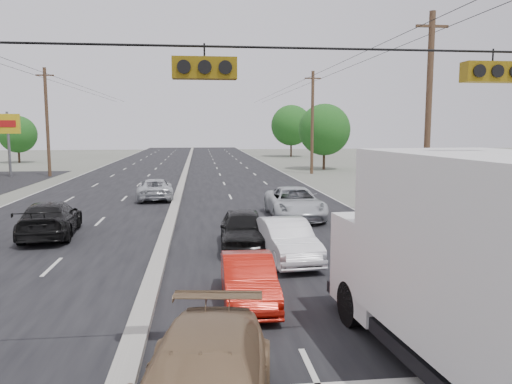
{
  "coord_description": "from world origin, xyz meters",
  "views": [
    {
      "loc": [
        1.39,
        -8.37,
        4.48
      ],
      "look_at": [
        3.42,
        9.32,
        2.2
      ],
      "focal_mm": 35.0,
      "sensor_mm": 36.0,
      "label": 1
    }
  ],
  "objects_px": {
    "queue_car_a": "(243,230)",
    "oncoming_near": "(50,219)",
    "tree_left_far": "(18,134)",
    "pole_sign_far": "(8,129)",
    "tree_right_mid": "(324,130)",
    "queue_car_c": "(294,203)",
    "queue_car_d": "(408,249)",
    "queue_car_b": "(286,241)",
    "oncoming_far": "(155,189)",
    "utility_pole_right_c": "(312,122)",
    "utility_pole_left_c": "(47,122)",
    "queue_car_e": "(395,219)",
    "tree_right_far": "(291,125)",
    "red_sedan": "(248,281)",
    "box_truck": "(481,267)",
    "utility_pole_right_b": "(428,115)"
  },
  "relations": [
    {
      "from": "queue_car_c",
      "to": "queue_car_d",
      "type": "height_order",
      "value": "queue_car_d"
    },
    {
      "from": "box_truck",
      "to": "oncoming_near",
      "type": "relative_size",
      "value": 1.62
    },
    {
      "from": "queue_car_b",
      "to": "queue_car_d",
      "type": "bearing_deg",
      "value": -35.47
    },
    {
      "from": "tree_left_far",
      "to": "queue_car_a",
      "type": "distance_m",
      "value": 56.14
    },
    {
      "from": "queue_car_b",
      "to": "oncoming_far",
      "type": "relative_size",
      "value": 0.9
    },
    {
      "from": "queue_car_a",
      "to": "oncoming_far",
      "type": "xyz_separation_m",
      "value": [
        -4.4,
        13.6,
        -0.07
      ]
    },
    {
      "from": "tree_left_far",
      "to": "queue_car_e",
      "type": "height_order",
      "value": "tree_left_far"
    },
    {
      "from": "tree_right_mid",
      "to": "tree_right_far",
      "type": "xyz_separation_m",
      "value": [
        1.0,
        25.0,
        0.62
      ]
    },
    {
      "from": "queue_car_c",
      "to": "queue_car_d",
      "type": "bearing_deg",
      "value": -79.77
    },
    {
      "from": "pole_sign_far",
      "to": "oncoming_far",
      "type": "bearing_deg",
      "value": -48.62
    },
    {
      "from": "oncoming_far",
      "to": "queue_car_d",
      "type": "bearing_deg",
      "value": 112.78
    },
    {
      "from": "oncoming_far",
      "to": "utility_pole_right_b",
      "type": "bearing_deg",
      "value": 143.92
    },
    {
      "from": "queue_car_a",
      "to": "queue_car_d",
      "type": "height_order",
      "value": "queue_car_d"
    },
    {
      "from": "utility_pole_right_c",
      "to": "queue_car_e",
      "type": "distance_m",
      "value": 28.9
    },
    {
      "from": "pole_sign_far",
      "to": "tree_right_mid",
      "type": "distance_m",
      "value": 31.4
    },
    {
      "from": "tree_right_far",
      "to": "queue_car_d",
      "type": "relative_size",
      "value": 1.5
    },
    {
      "from": "utility_pole_right_c",
      "to": "queue_car_d",
      "type": "bearing_deg",
      "value": -97.96
    },
    {
      "from": "tree_right_mid",
      "to": "red_sedan",
      "type": "xyz_separation_m",
      "value": [
        -12.4,
        -41.08,
        -3.73
      ]
    },
    {
      "from": "oncoming_near",
      "to": "pole_sign_far",
      "type": "bearing_deg",
      "value": -73.21
    },
    {
      "from": "tree_right_mid",
      "to": "box_truck",
      "type": "height_order",
      "value": "tree_right_mid"
    },
    {
      "from": "box_truck",
      "to": "queue_car_e",
      "type": "height_order",
      "value": "box_truck"
    },
    {
      "from": "queue_car_d",
      "to": "oncoming_near",
      "type": "height_order",
      "value": "queue_car_d"
    },
    {
      "from": "queue_car_a",
      "to": "box_truck",
      "type": "bearing_deg",
      "value": -70.26
    },
    {
      "from": "utility_pole_left_c",
      "to": "red_sedan",
      "type": "bearing_deg",
      "value": -67.29
    },
    {
      "from": "queue_car_c",
      "to": "queue_car_d",
      "type": "xyz_separation_m",
      "value": [
        1.63,
        -9.94,
        0.03
      ]
    },
    {
      "from": "utility_pole_left_c",
      "to": "tree_right_far",
      "type": "bearing_deg",
      "value": 46.47
    },
    {
      "from": "utility_pole_left_c",
      "to": "queue_car_e",
      "type": "relative_size",
      "value": 2.51
    },
    {
      "from": "tree_left_far",
      "to": "oncoming_near",
      "type": "relative_size",
      "value": 1.21
    },
    {
      "from": "tree_left_far",
      "to": "queue_car_a",
      "type": "relative_size",
      "value": 1.44
    },
    {
      "from": "utility_pole_right_c",
      "to": "tree_right_far",
      "type": "bearing_deg",
      "value": 83.35
    },
    {
      "from": "queue_car_a",
      "to": "oncoming_near",
      "type": "xyz_separation_m",
      "value": [
        -7.77,
        2.99,
        0.01
      ]
    },
    {
      "from": "utility_pole_left_c",
      "to": "utility_pole_right_b",
      "type": "distance_m",
      "value": 35.36
    },
    {
      "from": "utility_pole_right_c",
      "to": "tree_left_far",
      "type": "xyz_separation_m",
      "value": [
        -34.5,
        20.0,
        -1.39
      ]
    },
    {
      "from": "utility_pole_right_c",
      "to": "queue_car_a",
      "type": "bearing_deg",
      "value": -107.47
    },
    {
      "from": "pole_sign_far",
      "to": "red_sedan",
      "type": "distance_m",
      "value": 40.77
    },
    {
      "from": "box_truck",
      "to": "red_sedan",
      "type": "distance_m",
      "value": 5.88
    },
    {
      "from": "utility_pole_left_c",
      "to": "box_truck",
      "type": "relative_size",
      "value": 1.22
    },
    {
      "from": "queue_car_b",
      "to": "queue_car_c",
      "type": "bearing_deg",
      "value": 71.41
    },
    {
      "from": "queue_car_c",
      "to": "queue_car_d",
      "type": "distance_m",
      "value": 10.07
    },
    {
      "from": "queue_car_a",
      "to": "oncoming_far",
      "type": "bearing_deg",
      "value": 110.2
    },
    {
      "from": "queue_car_a",
      "to": "queue_car_d",
      "type": "distance_m",
      "value": 6.11
    },
    {
      "from": "queue_car_c",
      "to": "oncoming_near",
      "type": "relative_size",
      "value": 1.08
    },
    {
      "from": "utility_pole_left_c",
      "to": "tree_left_far",
      "type": "xyz_separation_m",
      "value": [
        -9.5,
        20.0,
        -1.39
      ]
    },
    {
      "from": "utility_pole_right_b",
      "to": "queue_car_a",
      "type": "height_order",
      "value": "utility_pole_right_b"
    },
    {
      "from": "tree_right_mid",
      "to": "red_sedan",
      "type": "distance_m",
      "value": 43.07
    },
    {
      "from": "utility_pole_left_c",
      "to": "pole_sign_far",
      "type": "bearing_deg",
      "value": -180.0
    },
    {
      "from": "tree_right_mid",
      "to": "utility_pole_right_b",
      "type": "bearing_deg",
      "value": -94.76
    },
    {
      "from": "queue_car_b",
      "to": "queue_car_c",
      "type": "xyz_separation_m",
      "value": [
        1.82,
        7.96,
        0.07
      ]
    },
    {
      "from": "queue_car_c",
      "to": "oncoming_near",
      "type": "xyz_separation_m",
      "value": [
        -10.88,
        -3.1,
        -0.03
      ]
    },
    {
      "from": "utility_pole_right_b",
      "to": "utility_pole_left_c",
      "type": "bearing_deg",
      "value": 135.0
    }
  ]
}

